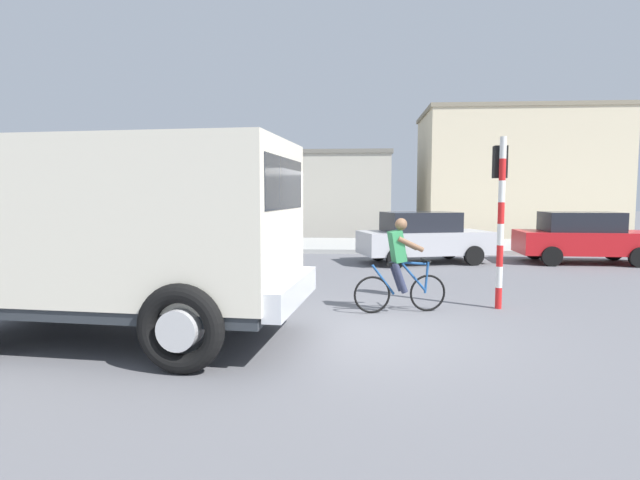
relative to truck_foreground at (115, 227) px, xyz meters
The scene contains 10 objects.
ground_plane 3.98m from the truck_foreground, 13.10° to the left, with size 120.00×120.00×0.00m, color slate.
sidewalk_far 14.16m from the truck_foreground, 75.53° to the left, with size 80.00×5.00×0.16m, color #ADADA8.
truck_foreground is the anchor object (origin of this frame).
cyclist 4.84m from the truck_foreground, 25.04° to the left, with size 1.69×0.58×1.72m.
traffic_light_pole 6.73m from the truck_foreground, 22.27° to the left, with size 0.24×0.43×3.20m.
car_red_near 10.55m from the truck_foreground, 57.72° to the left, with size 4.32×2.75×1.60m.
car_white_mid 14.08m from the truck_foreground, 41.04° to the left, with size 4.06×2.00×1.60m.
building_corner_left 21.58m from the truck_foreground, 117.67° to the left, with size 8.75×5.82×4.11m.
building_mid_block 22.06m from the truck_foreground, 87.49° to the left, with size 8.64×8.06×4.37m.
building_corner_right 23.95m from the truck_foreground, 60.33° to the left, with size 9.68×6.09×6.48m.
Camera 1 is at (0.04, -8.08, 2.14)m, focal length 28.77 mm.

